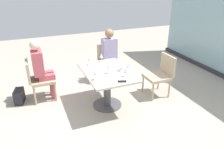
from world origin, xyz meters
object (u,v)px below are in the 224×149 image
Objects in this scene: wine_glass_5 at (101,56)px; handbag_1 at (19,96)px; chair_front_left at (37,77)px; person_front_left at (41,67)px; wine_glass_0 at (126,70)px; dining_table_main at (107,81)px; cell_phone_on_table at (122,81)px; wine_glass_3 at (109,67)px; person_far_left at (110,53)px; chair_near_window at (161,73)px; wine_glass_2 at (90,59)px; wine_glass_1 at (95,73)px; chair_far_left at (109,60)px; wine_glass_4 at (129,66)px; coffee_cup at (121,69)px; handbag_0 at (92,76)px.

wine_glass_5 is 0.62× the size of handbag_1.
handbag_1 is (-0.02, -0.39, -0.36)m from chair_front_left.
person_front_left reaches higher than wine_glass_0.
cell_phone_on_table reaches higher than dining_table_main.
wine_glass_0 is 0.33m from wine_glass_3.
handbag_1 is (-1.11, -1.83, -0.72)m from wine_glass_0.
handbag_1 is at bearing -83.45° from person_far_left.
chair_near_window is 4.70× the size of wine_glass_2.
wine_glass_0 is 1.00× the size of wine_glass_1.
wine_glass_1 is at bearing -80.31° from chair_near_window.
person_front_left is 6.81× the size of wine_glass_1.
dining_table_main is 0.52m from wine_glass_1.
cell_phone_on_table is at bearing -66.30° from chair_near_window.
handbag_1 is at bearing -106.83° from cell_phone_on_table.
chair_far_left is 1.63m from wine_glass_1.
dining_table_main is at bearing -120.90° from wine_glass_4.
chair_near_window is 1.27m from person_far_left.
person_far_left is at bearing 109.08° from handbag_1.
chair_far_left is 1.38m from wine_glass_4.
wine_glass_0 is 0.27m from coffee_cup.
handbag_1 is (-0.78, -2.81, -0.36)m from chair_near_window.
chair_front_left is 2.90× the size of handbag_0.
person_front_left is (0.26, -1.57, 0.00)m from person_far_left.
dining_table_main is 1.82m from handbag_1.
person_far_left is at bearing 46.64° from handbag_0.
wine_glass_3 is 0.62× the size of handbag_0.
chair_near_window is at bearing 87.07° from handbag_1.
chair_front_left is 0.69× the size of person_front_left.
wine_glass_3 is 1.00× the size of wine_glass_4.
wine_glass_5 is 0.96m from handbag_0.
wine_glass_0 reaches higher than chair_front_left.
person_front_left reaches higher than chair_near_window.
wine_glass_4 is (0.96, 1.55, 0.37)m from chair_front_left.
wine_glass_3 is 0.62× the size of handbag_1.
wine_glass_4 is (-0.05, 0.65, 0.00)m from wine_glass_1.
chair_far_left reaches higher than coffee_cup.
wine_glass_3 reaches higher than chair_near_window.
wine_glass_0 is (1.35, -0.25, 0.16)m from person_far_left.
wine_glass_5 is at bearing -158.94° from wine_glass_4.
wine_glass_0 is at bearing 52.95° from chair_front_left.
wine_glass_2 is at bearing 70.38° from person_front_left.
wine_glass_2 reaches higher than chair_near_window.
wine_glass_3 reaches higher than cell_phone_on_table.
person_front_left reaches higher than handbag_1.
dining_table_main is 6.60× the size of wine_glass_3.
cell_phone_on_table is at bearing -14.69° from person_far_left.
wine_glass_0 reaches higher than dining_table_main.
chair_near_window is at bearing 99.69° from wine_glass_1.
dining_table_main is 1.40× the size of chair_far_left.
wine_glass_5 is at bearing 172.40° from dining_table_main.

